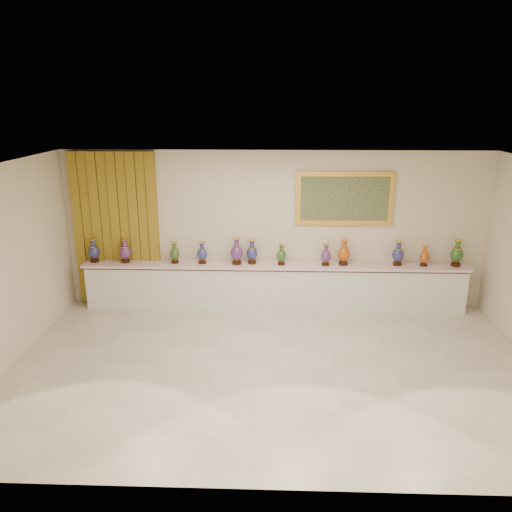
{
  "coord_description": "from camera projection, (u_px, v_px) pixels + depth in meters",
  "views": [
    {
      "loc": [
        -0.04,
        -6.71,
        3.86
      ],
      "look_at": [
        -0.33,
        1.7,
        1.23
      ],
      "focal_mm": 35.0,
      "sensor_mm": 36.0,
      "label": 1
    }
  ],
  "objects": [
    {
      "name": "vase_6",
      "position": [
        281.0,
        256.0,
        9.35
      ],
      "size": [
        0.23,
        0.23,
        0.4
      ],
      "rotation": [
        0.0,
        0.0,
        -0.31
      ],
      "color": "black",
      "rests_on": "counter"
    },
    {
      "name": "vase_8",
      "position": [
        344.0,
        253.0,
        9.34
      ],
      "size": [
        0.3,
        0.3,
        0.49
      ],
      "rotation": [
        0.0,
        0.0,
        0.38
      ],
      "color": "black",
      "rests_on": "counter"
    },
    {
      "name": "vase_5",
      "position": [
        252.0,
        253.0,
        9.41
      ],
      "size": [
        0.25,
        0.25,
        0.46
      ],
      "rotation": [
        0.0,
        0.0,
        0.22
      ],
      "color": "black",
      "rests_on": "counter"
    },
    {
      "name": "vase_4",
      "position": [
        237.0,
        252.0,
        9.37
      ],
      "size": [
        0.29,
        0.29,
        0.51
      ],
      "rotation": [
        0.0,
        0.0,
        -0.3
      ],
      "color": "black",
      "rests_on": "counter"
    },
    {
      "name": "vase_7",
      "position": [
        326.0,
        256.0,
        9.31
      ],
      "size": [
        0.22,
        0.22,
        0.41
      ],
      "rotation": [
        0.0,
        0.0,
        -0.14
      ],
      "color": "black",
      "rests_on": "counter"
    },
    {
      "name": "label_card",
      "position": [
        164.0,
        265.0,
        9.39
      ],
      "size": [
        0.1,
        0.06,
        0.0
      ],
      "primitive_type": "cube",
      "color": "white",
      "rests_on": "counter"
    },
    {
      "name": "room",
      "position": [
        152.0,
        225.0,
        9.48
      ],
      "size": [
        8.0,
        8.0,
        8.0
      ],
      "color": "beige",
      "rests_on": "ground"
    },
    {
      "name": "vase_3",
      "position": [
        202.0,
        254.0,
        9.42
      ],
      "size": [
        0.25,
        0.25,
        0.42
      ],
      "rotation": [
        0.0,
        0.0,
        0.36
      ],
      "color": "black",
      "rests_on": "counter"
    },
    {
      "name": "vase_2",
      "position": [
        175.0,
        254.0,
        9.44
      ],
      "size": [
        0.2,
        0.2,
        0.41
      ],
      "rotation": [
        0.0,
        0.0,
        0.06
      ],
      "color": "black",
      "rests_on": "counter"
    },
    {
      "name": "vase_10",
      "position": [
        424.0,
        257.0,
        9.28
      ],
      "size": [
        0.2,
        0.2,
        0.39
      ],
      "rotation": [
        0.0,
        0.0,
        -0.13
      ],
      "color": "black",
      "rests_on": "counter"
    },
    {
      "name": "vase_11",
      "position": [
        457.0,
        254.0,
        9.26
      ],
      "size": [
        0.24,
        0.24,
        0.5
      ],
      "rotation": [
        0.0,
        0.0,
        -0.01
      ],
      "color": "black",
      "rests_on": "counter"
    },
    {
      "name": "counter",
      "position": [
        274.0,
        287.0,
        9.59
      ],
      "size": [
        7.28,
        0.48,
        0.9
      ],
      "color": "white",
      "rests_on": "ground"
    },
    {
      "name": "vase_1",
      "position": [
        125.0,
        252.0,
        9.47
      ],
      "size": [
        0.28,
        0.28,
        0.46
      ],
      "rotation": [
        0.0,
        0.0,
        0.42
      ],
      "color": "black",
      "rests_on": "counter"
    },
    {
      "name": "vase_9",
      "position": [
        398.0,
        254.0,
        9.31
      ],
      "size": [
        0.22,
        0.22,
        0.47
      ],
      "rotation": [
        0.0,
        0.0,
        0.04
      ],
      "color": "black",
      "rests_on": "counter"
    },
    {
      "name": "ground",
      "position": [
        274.0,
        367.0,
        7.55
      ],
      "size": [
        8.0,
        8.0,
        0.0
      ],
      "primitive_type": "plane",
      "color": "beige",
      "rests_on": "ground"
    },
    {
      "name": "vase_0",
      "position": [
        94.0,
        252.0,
        9.5
      ],
      "size": [
        0.26,
        0.26,
        0.46
      ],
      "rotation": [
        0.0,
        0.0,
        -0.28
      ],
      "color": "black",
      "rests_on": "counter"
    }
  ]
}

